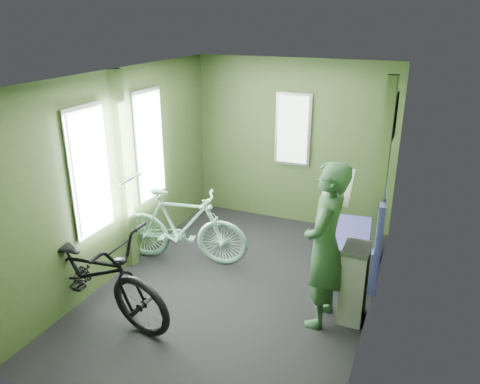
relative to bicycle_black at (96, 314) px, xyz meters
The scene contains 6 objects.
room 2.07m from the bicycle_black, 43.66° to the left, with size 4.00×4.02×2.31m.
bicycle_black is the anchor object (origin of this frame).
bicycle_mint 1.31m from the bicycle_black, 76.74° to the left, with size 0.45×1.58×0.95m, color #7ABA9A.
passenger 2.39m from the bicycle_black, 20.63° to the left, with size 0.43×0.71×1.64m.
waste_box 2.59m from the bicycle_black, 21.42° to the left, with size 0.23×0.33×0.80m, color gray.
bench_seat 2.96m from the bicycle_black, 39.57° to the left, with size 0.64×1.03×1.04m.
Camera 1 is at (1.75, -4.08, 2.84)m, focal length 35.00 mm.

